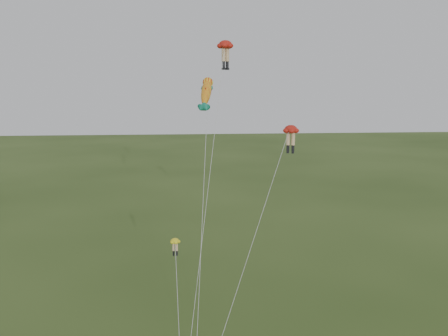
{
  "coord_description": "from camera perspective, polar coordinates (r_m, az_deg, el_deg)",
  "views": [
    {
      "loc": [
        -1.03,
        -32.68,
        18.94
      ],
      "look_at": [
        2.3,
        6.0,
        12.21
      ],
      "focal_mm": 40.0,
      "sensor_mm": 36.0,
      "label": 1
    }
  ],
  "objects": [
    {
      "name": "legs_kite_yellow",
      "position": [
        37.02,
        -5.57,
        -9.51
      ],
      "size": [
        0.88,
        7.93,
        7.57
      ],
      "rotation": [
        0.0,
        0.0,
        -0.02
      ],
      "color": "yellow",
      "rests_on": "ground"
    },
    {
      "name": "fish_kite",
      "position": [
        40.26,
        -2.03,
        8.62
      ],
      "size": [
        2.16,
        11.0,
        19.6
      ],
      "rotation": [
        0.73,
        0.0,
        -0.21
      ],
      "color": "yellow",
      "rests_on": "ground"
    },
    {
      "name": "legs_kite_red_mid",
      "position": [
        41.26,
        7.5,
        3.77
      ],
      "size": [
        8.32,
        11.51,
        15.45
      ],
      "rotation": [
        0.0,
        0.0,
        -0.38
      ],
      "color": "red",
      "rests_on": "ground"
    },
    {
      "name": "legs_kite_red_high",
      "position": [
        43.05,
        0.1,
        13.21
      ],
      "size": [
        4.65,
        12.11,
        22.4
      ],
      "rotation": [
        0.0,
        0.0,
        0.67
      ],
      "color": "red",
      "rests_on": "ground"
    }
  ]
}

